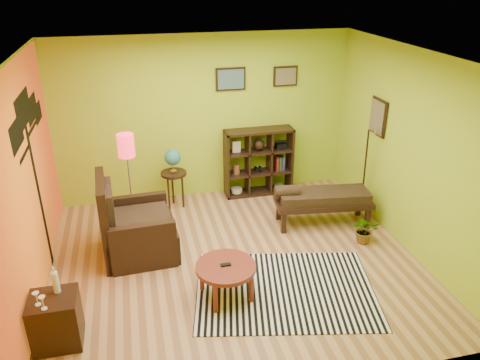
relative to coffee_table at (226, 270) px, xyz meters
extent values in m
plane|color=tan|center=(0.27, 0.70, -0.39)|extent=(5.00, 5.00, 0.00)
cube|color=#A4C724|center=(0.27, 2.95, 1.01)|extent=(5.00, 0.04, 2.80)
cube|color=#A4C724|center=(0.27, -1.55, 1.01)|extent=(5.00, 0.04, 2.80)
cube|color=#A4C724|center=(-2.23, 0.70, 1.01)|extent=(0.04, 4.50, 2.80)
cube|color=#A4C724|center=(2.77, 0.70, 1.01)|extent=(0.04, 4.50, 2.80)
cube|color=white|center=(0.27, 0.70, 2.41)|extent=(5.00, 4.50, 0.04)
cube|color=orange|center=(-2.21, 0.70, 1.01)|extent=(0.01, 4.45, 2.75)
cube|color=black|center=(-2.19, 1.25, 0.66)|extent=(0.01, 0.14, 2.10)
cube|color=black|center=(-2.19, 0.75, 1.66)|extent=(0.01, 0.65, 0.32)
cube|color=black|center=(-2.19, 1.30, 1.79)|extent=(0.01, 0.85, 0.40)
cube|color=black|center=(-2.19, 1.80, 1.66)|extent=(0.01, 0.70, 0.32)
cube|color=black|center=(-2.19, 2.15, 1.51)|extent=(0.01, 0.50, 0.26)
cube|color=black|center=(0.72, 2.92, 1.66)|extent=(0.50, 0.03, 0.38)
cube|color=slate|center=(0.72, 2.89, 1.66)|extent=(0.44, 0.01, 0.32)
cube|color=black|center=(1.67, 2.92, 1.66)|extent=(0.42, 0.03, 0.34)
cube|color=olive|center=(1.67, 2.89, 1.66)|extent=(0.36, 0.01, 0.28)
cube|color=black|center=(2.74, 1.60, 1.26)|extent=(0.03, 0.44, 0.56)
cube|color=olive|center=(2.71, 1.60, 1.26)|extent=(0.01, 0.38, 0.50)
cylinder|color=black|center=(2.62, 1.60, 0.39)|extent=(0.23, 0.34, 1.46)
cone|color=silver|center=(2.62, 1.45, 1.13)|extent=(0.08, 0.09, 0.16)
cube|color=white|center=(0.75, -0.06, -0.39)|extent=(2.53, 2.05, 0.01)
cylinder|color=maroon|center=(0.00, 0.00, 0.04)|extent=(0.74, 0.74, 0.05)
cylinder|color=maroon|center=(0.18, 0.27, -0.19)|extent=(0.06, 0.06, 0.40)
cylinder|color=maroon|center=(-0.27, 0.18, -0.19)|extent=(0.06, 0.06, 0.40)
cylinder|color=maroon|center=(0.27, -0.18, -0.19)|extent=(0.06, 0.06, 0.40)
cylinder|color=maroon|center=(-0.18, -0.27, -0.19)|extent=(0.06, 0.06, 0.40)
cube|color=black|center=(0.00, 0.00, 0.07)|extent=(0.13, 0.05, 0.02)
cube|color=black|center=(-0.97, 1.23, -0.17)|extent=(1.01, 0.99, 0.44)
cube|color=black|center=(-1.43, 1.21, 0.21)|extent=(0.16, 0.95, 1.20)
cube|color=black|center=(-0.95, 0.78, -0.04)|extent=(0.88, 0.15, 0.70)
cube|color=black|center=(-0.99, 1.68, -0.04)|extent=(0.88, 0.15, 0.70)
cube|color=#F3B269|center=(-0.93, 1.23, 0.12)|extent=(0.80, 0.78, 0.15)
cube|color=#F3B269|center=(-1.34, 1.21, 0.43)|extent=(0.13, 0.70, 0.55)
cube|color=black|center=(-1.93, -0.34, -0.10)|extent=(0.50, 0.46, 0.59)
cylinder|color=white|center=(-1.88, -0.24, 0.32)|extent=(0.07, 0.07, 0.25)
cylinder|color=white|center=(-1.88, -0.24, 0.48)|extent=(0.02, 0.02, 0.07)
cylinder|color=white|center=(-2.05, -0.42, 0.20)|extent=(0.06, 0.06, 0.01)
cylinder|color=white|center=(-2.05, -0.42, 0.25)|extent=(0.01, 0.01, 0.09)
cone|color=white|center=(-2.05, -0.42, 0.32)|extent=(0.07, 0.07, 0.06)
cylinder|color=white|center=(-1.98, -0.50, 0.20)|extent=(0.06, 0.06, 0.01)
cylinder|color=white|center=(-1.98, -0.50, 0.25)|extent=(0.01, 0.01, 0.09)
cone|color=white|center=(-1.98, -0.50, 0.32)|extent=(0.07, 0.07, 0.06)
cylinder|color=silver|center=(-1.05, 1.71, -0.38)|extent=(0.25, 0.25, 0.03)
cylinder|color=silver|center=(-1.05, 1.71, 0.37)|extent=(0.02, 0.02, 1.52)
cylinder|color=red|center=(-1.05, 1.71, 1.08)|extent=(0.24, 0.24, 0.33)
cylinder|color=black|center=(-0.35, 2.53, 0.23)|extent=(0.43, 0.43, 0.04)
cylinder|color=black|center=(-0.22, 2.48, -0.09)|extent=(0.03, 0.03, 0.60)
cylinder|color=black|center=(-0.37, 2.67, -0.09)|extent=(0.03, 0.03, 0.60)
cylinder|color=black|center=(-0.46, 2.44, -0.09)|extent=(0.03, 0.03, 0.60)
cylinder|color=gold|center=(-0.35, 2.53, 0.27)|extent=(0.11, 0.11, 0.02)
cylinder|color=gold|center=(-0.35, 2.53, 0.33)|extent=(0.02, 0.02, 0.11)
sphere|color=#1969B3|center=(-0.35, 2.53, 0.52)|extent=(0.27, 0.27, 0.27)
cube|color=black|center=(0.59, 2.73, 0.21)|extent=(0.04, 0.35, 1.20)
cube|color=black|center=(1.75, 2.73, 0.21)|extent=(0.04, 0.35, 1.20)
cube|color=black|center=(1.17, 2.73, -0.37)|extent=(1.20, 0.35, 0.04)
cube|color=black|center=(1.17, 2.73, 0.79)|extent=(1.20, 0.35, 0.04)
cube|color=black|center=(0.97, 2.73, 0.21)|extent=(0.03, 0.33, 1.12)
cube|color=black|center=(1.37, 2.73, 0.21)|extent=(0.03, 0.33, 1.12)
cube|color=black|center=(1.17, 2.73, 0.01)|extent=(1.12, 0.33, 0.03)
cube|color=black|center=(1.17, 2.73, 0.41)|extent=(1.12, 0.33, 0.03)
cylinder|color=beige|center=(0.77, 2.73, -0.30)|extent=(0.20, 0.20, 0.07)
sphere|color=black|center=(1.17, 2.73, 0.54)|extent=(0.20, 0.20, 0.20)
cube|color=black|center=(1.57, 2.73, 0.48)|extent=(0.18, 0.15, 0.10)
cylinder|color=black|center=(1.13, 2.73, 0.08)|extent=(0.06, 0.12, 0.06)
cylinder|color=black|center=(1.21, 2.73, 0.08)|extent=(0.06, 0.12, 0.06)
ellipsoid|color=#384C26|center=(1.57, 2.73, -0.29)|extent=(0.18, 0.18, 0.09)
cylinder|color=brown|center=(0.77, 2.73, 0.11)|extent=(0.12, 0.12, 0.18)
cube|color=beige|center=(0.77, 2.73, 0.53)|extent=(0.14, 0.03, 0.20)
cube|color=maroon|center=(1.50, 2.73, 0.15)|extent=(0.04, 0.18, 0.26)
cube|color=#1E4C1E|center=(1.55, 2.73, 0.15)|extent=(0.04, 0.18, 0.26)
cube|color=navy|center=(1.61, 2.73, 0.15)|extent=(0.04, 0.18, 0.26)
cube|color=black|center=(1.86, 1.41, -0.02)|extent=(1.56, 0.72, 0.09)
cube|color=#F3B269|center=(1.86, 1.41, 0.10)|extent=(1.44, 0.65, 0.15)
cylinder|color=#F3B269|center=(1.28, 1.49, 0.21)|extent=(0.40, 0.24, 0.19)
cube|color=black|center=(2.55, 1.54, -0.23)|extent=(0.08, 0.08, 0.33)
cube|color=black|center=(1.23, 1.71, -0.23)|extent=(0.08, 0.08, 0.33)
cube|color=black|center=(2.49, 1.11, -0.23)|extent=(0.08, 0.08, 0.33)
cube|color=black|center=(1.17, 1.29, -0.23)|extent=(0.08, 0.08, 0.33)
imported|color=#26661E|center=(2.26, 0.75, -0.23)|extent=(0.49, 0.52, 0.33)
camera|label=1|loc=(-0.93, -4.62, 3.37)|focal=35.00mm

